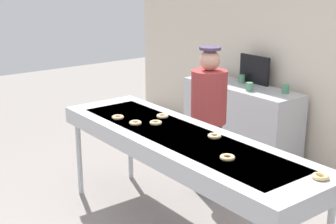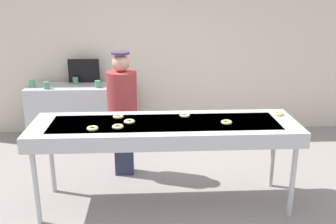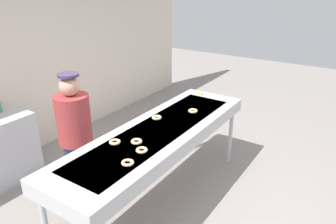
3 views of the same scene
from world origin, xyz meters
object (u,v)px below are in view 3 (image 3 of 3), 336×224
(worker_baker, at_px, (75,132))
(plain_donut_0, at_px, (128,163))
(plain_donut_2, at_px, (193,111))
(plain_donut_5, at_px, (199,93))
(plain_donut_1, at_px, (137,141))
(plain_donut_6, at_px, (115,142))
(plain_donut_3, at_px, (157,118))
(fryer_conveyor, at_px, (158,136))
(plain_donut_4, at_px, (142,150))

(worker_baker, bearing_deg, plain_donut_0, 68.93)
(plain_donut_0, bearing_deg, plain_donut_2, 4.61)
(plain_donut_5, bearing_deg, worker_baker, 161.66)
(plain_donut_2, bearing_deg, plain_donut_0, -175.39)
(plain_donut_1, relative_size, plain_donut_2, 1.00)
(plain_donut_2, height_order, plain_donut_6, same)
(plain_donut_0, xyz_separation_m, plain_donut_3, (0.98, 0.37, 0.00))
(fryer_conveyor, height_order, plain_donut_2, plain_donut_2)
(plain_donut_1, bearing_deg, plain_donut_3, 16.48)
(plain_donut_3, bearing_deg, plain_donut_0, -159.17)
(plain_donut_3, xyz_separation_m, plain_donut_6, (-0.74, -0.00, 0.00))
(plain_donut_1, bearing_deg, plain_donut_5, 6.34)
(fryer_conveyor, relative_size, plain_donut_2, 24.29)
(plain_donut_5, distance_m, plain_donut_6, 1.81)
(plain_donut_2, bearing_deg, plain_donut_3, 148.50)
(plain_donut_3, distance_m, plain_donut_6, 0.74)
(plain_donut_1, height_order, plain_donut_2, same)
(worker_baker, bearing_deg, plain_donut_6, 82.17)
(plain_donut_2, height_order, plain_donut_3, same)
(fryer_conveyor, height_order, plain_donut_3, plain_donut_3)
(plain_donut_4, xyz_separation_m, plain_donut_6, (-0.02, 0.33, 0.00))
(plain_donut_1, relative_size, plain_donut_6, 1.00)
(plain_donut_3, bearing_deg, plain_donut_5, 0.30)
(plain_donut_1, distance_m, worker_baker, 0.80)
(plain_donut_5, bearing_deg, plain_donut_2, -157.72)
(fryer_conveyor, bearing_deg, plain_donut_4, -163.19)
(plain_donut_3, height_order, plain_donut_4, same)
(fryer_conveyor, xyz_separation_m, plain_donut_0, (-0.74, -0.18, 0.10))
(plain_donut_2, height_order, plain_donut_4, same)
(plain_donut_1, xyz_separation_m, plain_donut_6, (-0.13, 0.18, 0.00))
(plain_donut_0, relative_size, plain_donut_4, 1.00)
(plain_donut_0, relative_size, plain_donut_5, 1.00)
(plain_donut_6, bearing_deg, plain_donut_5, 0.29)
(worker_baker, bearing_deg, plain_donut_1, 91.82)
(fryer_conveyor, height_order, worker_baker, worker_baker)
(plain_donut_5, relative_size, plain_donut_6, 1.00)
(plain_donut_0, height_order, plain_donut_5, same)
(plain_donut_2, distance_m, worker_baker, 1.45)
(plain_donut_1, height_order, plain_donut_4, same)
(plain_donut_2, relative_size, plain_donut_3, 1.00)
(plain_donut_4, bearing_deg, plain_donut_6, 93.43)
(plain_donut_3, height_order, plain_donut_5, same)
(plain_donut_3, xyz_separation_m, worker_baker, (-0.74, 0.60, -0.05))
(fryer_conveyor, bearing_deg, plain_donut_5, 8.43)
(fryer_conveyor, distance_m, plain_donut_6, 0.55)
(fryer_conveyor, bearing_deg, plain_donut_1, 179.08)
(plain_donut_0, bearing_deg, plain_donut_4, 8.06)
(plain_donut_0, height_order, plain_donut_1, same)
(plain_donut_2, distance_m, plain_donut_5, 0.70)
(plain_donut_1, xyz_separation_m, plain_donut_5, (1.68, 0.19, 0.00))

